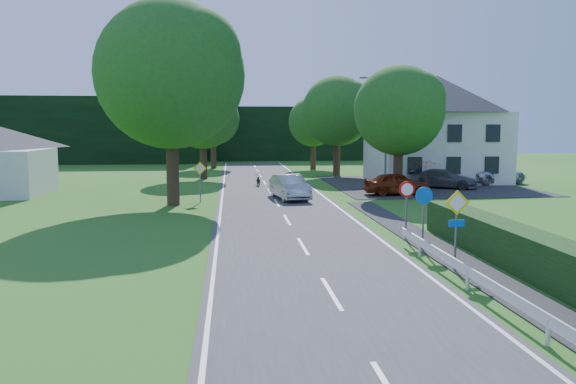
{
  "coord_description": "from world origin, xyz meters",
  "views": [
    {
      "loc": [
        -2.68,
        -8.62,
        4.58
      ],
      "look_at": [
        -0.12,
        16.32,
        1.6
      ],
      "focal_mm": 35.0,
      "sensor_mm": 36.0,
      "label": 1
    }
  ],
  "objects": [
    {
      "name": "tree_main",
      "position": [
        -6.0,
        24.0,
        5.82
      ],
      "size": [
        9.4,
        9.4,
        11.64
      ],
      "primitive_type": null,
      "color": "#1E5519",
      "rests_on": "ground"
    },
    {
      "name": "streetlight",
      "position": [
        8.06,
        30.0,
        4.46
      ],
      "size": [
        2.03,
        0.18,
        8.0
      ],
      "color": "slate",
      "rests_on": "ground"
    },
    {
      "name": "moving_car",
      "position": [
        0.93,
        25.68,
        0.79
      ],
      "size": [
        2.32,
        4.76,
        1.5
      ],
      "primitive_type": "imported",
      "rotation": [
        0.0,
        0.0,
        0.17
      ],
      "color": "#B1B2B6",
      "rests_on": "road"
    },
    {
      "name": "tree_left_far",
      "position": [
        -5.0,
        40.0,
        4.29
      ],
      "size": [
        7.0,
        7.0,
        8.58
      ],
      "primitive_type": null,
      "color": "#1E5519",
      "rests_on": "ground"
    },
    {
      "name": "motorcycle",
      "position": [
        -0.6,
        33.73,
        0.5
      ],
      "size": [
        0.7,
        1.76,
        0.91
      ],
      "primitive_type": "imported",
      "rotation": [
        0.0,
        0.0,
        0.05
      ],
      "color": "black",
      "rests_on": "road"
    },
    {
      "name": "sign_roundabout",
      "position": [
        4.3,
        10.98,
        1.67
      ],
      "size": [
        0.64,
        0.08,
        2.37
      ],
      "color": "slate",
      "rests_on": "ground"
    },
    {
      "name": "sign_priority_right",
      "position": [
        4.3,
        7.98,
        1.8
      ],
      "size": [
        0.78,
        0.09,
        2.59
      ],
      "color": "slate",
      "rests_on": "ground"
    },
    {
      "name": "parking_pad",
      "position": [
        12.0,
        33.0,
        0.02
      ],
      "size": [
        14.0,
        16.0,
        0.04
      ],
      "primitive_type": "cube",
      "color": "#252427",
      "rests_on": "ground"
    },
    {
      "name": "line_centre",
      "position": [
        0.0,
        20.0,
        0.04
      ],
      "size": [
        0.12,
        80.0,
        0.01
      ],
      "primitive_type": null,
      "color": "white",
      "rests_on": "road"
    },
    {
      "name": "treeline_right",
      "position": [
        8.0,
        66.0,
        3.5
      ],
      "size": [
        30.0,
        5.0,
        7.0
      ],
      "primitive_type": "cube",
      "color": "black",
      "rests_on": "ground"
    },
    {
      "name": "parasol",
      "position": [
        11.03,
        29.5,
        1.1
      ],
      "size": [
        2.99,
        3.02,
        2.13
      ],
      "primitive_type": "imported",
      "rotation": [
        0.0,
        0.0,
        0.35
      ],
      "color": "red",
      "rests_on": "parking_pad"
    },
    {
      "name": "treeline_left",
      "position": [
        -28.0,
        62.0,
        4.0
      ],
      "size": [
        44.0,
        6.0,
        8.0
      ],
      "primitive_type": "cube",
      "color": "black",
      "rests_on": "ground"
    },
    {
      "name": "tree_right_back",
      "position": [
        6.0,
        50.0,
        3.78
      ],
      "size": [
        6.2,
        6.2,
        7.56
      ],
      "primitive_type": null,
      "color": "#1E5519",
      "rests_on": "ground"
    },
    {
      "name": "tree_right_far",
      "position": [
        7.0,
        42.0,
        4.54
      ],
      "size": [
        7.4,
        7.4,
        9.09
      ],
      "primitive_type": null,
      "color": "#1E5519",
      "rests_on": "ground"
    },
    {
      "name": "tree_left_back",
      "position": [
        -4.5,
        52.0,
        4.04
      ],
      "size": [
        6.6,
        6.6,
        8.07
      ],
      "primitive_type": null,
      "color": "#1E5519",
      "rests_on": "ground"
    },
    {
      "name": "road",
      "position": [
        0.0,
        20.0,
        0.02
      ],
      "size": [
        7.0,
        80.0,
        0.04
      ],
      "primitive_type": "cube",
      "color": "#38383A",
      "rests_on": "ground"
    },
    {
      "name": "parked_car_grey",
      "position": [
        12.83,
        30.78,
        0.72
      ],
      "size": [
        4.97,
        4.15,
        1.36
      ],
      "primitive_type": "imported",
      "rotation": [
        0.0,
        0.0,
        0.99
      ],
      "color": "#525258",
      "rests_on": "parking_pad"
    },
    {
      "name": "sign_speed_limit",
      "position": [
        4.3,
        12.97,
        1.77
      ],
      "size": [
        0.64,
        0.11,
        2.37
      ],
      "color": "slate",
      "rests_on": "ground"
    },
    {
      "name": "parked_car_silver_b",
      "position": [
        18.0,
        33.39,
        0.75
      ],
      "size": [
        5.6,
        3.76,
        1.43
      ],
      "primitive_type": "imported",
      "rotation": [
        0.0,
        0.0,
        1.87
      ],
      "color": "silver",
      "rests_on": "parking_pad"
    },
    {
      "name": "line_edge_left",
      "position": [
        -3.25,
        20.0,
        0.04
      ],
      "size": [
        0.12,
        80.0,
        0.01
      ],
      "primitive_type": "cube",
      "color": "white",
      "rests_on": "road"
    },
    {
      "name": "house_white",
      "position": [
        14.0,
        36.0,
        4.41
      ],
      "size": [
        10.6,
        8.4,
        8.6
      ],
      "color": "silver",
      "rests_on": "ground"
    },
    {
      "name": "line_edge_right",
      "position": [
        3.25,
        20.0,
        0.04
      ],
      "size": [
        0.12,
        80.0,
        0.01
      ],
      "primitive_type": "cube",
      "color": "white",
      "rests_on": "road"
    },
    {
      "name": "sign_priority_left",
      "position": [
        -4.5,
        24.98,
        1.72
      ],
      "size": [
        0.78,
        0.09,
        2.44
      ],
      "color": "slate",
      "rests_on": "ground"
    },
    {
      "name": "parked_car_red",
      "position": [
        8.22,
        27.12,
        0.78
      ],
      "size": [
        4.38,
        1.85,
        1.48
      ],
      "primitive_type": "imported",
      "rotation": [
        0.0,
        0.0,
        1.55
      ],
      "color": "maroon",
      "rests_on": "parking_pad"
    },
    {
      "name": "tree_right_mid",
      "position": [
        8.5,
        28.0,
        4.29
      ],
      "size": [
        7.0,
        7.0,
        8.58
      ],
      "primitive_type": null,
      "color": "#1E5519",
      "rests_on": "ground"
    }
  ]
}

